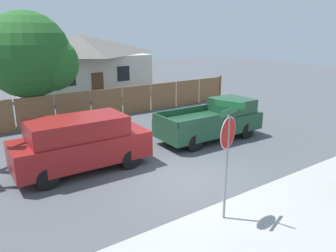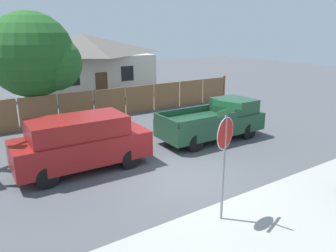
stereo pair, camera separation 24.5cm
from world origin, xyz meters
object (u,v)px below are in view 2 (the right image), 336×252
at_px(house, 84,63).
at_px(stop_sign, 225,142).
at_px(orange_pickup, 215,121).
at_px(oak_tree, 36,57).
at_px(red_suv, 81,142).

relative_size(house, stop_sign, 3.11).
relative_size(house, orange_pickup, 1.99).
bearing_deg(orange_pickup, oak_tree, 129.69).
height_order(oak_tree, orange_pickup, oak_tree).
bearing_deg(orange_pickup, house, 94.40).
relative_size(oak_tree, stop_sign, 1.83).
bearing_deg(stop_sign, oak_tree, 77.90).
height_order(house, oak_tree, oak_tree).
xyz_separation_m(house, orange_pickup, (0.81, -14.61, -1.52)).
bearing_deg(red_suv, orange_pickup, 1.16).
bearing_deg(orange_pickup, stop_sign, -128.80).
bearing_deg(red_suv, house, 70.48).
xyz_separation_m(house, oak_tree, (-5.13, -7.13, 1.16)).
distance_m(oak_tree, red_suv, 7.88).
height_order(red_suv, orange_pickup, red_suv).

